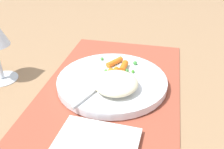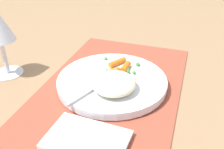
# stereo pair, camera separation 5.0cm
# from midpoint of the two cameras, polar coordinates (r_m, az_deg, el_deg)

# --- Properties ---
(ground_plane) EXTENTS (2.40, 2.40, 0.00)m
(ground_plane) POSITION_cam_midpoint_polar(r_m,az_deg,el_deg) (0.59, 2.44, -2.78)
(ground_plane) COLOR #997551
(placemat) EXTENTS (0.47, 0.30, 0.01)m
(placemat) POSITION_cam_midpoint_polar(r_m,az_deg,el_deg) (0.59, 2.45, -2.54)
(placemat) COLOR #9E4733
(placemat) RESTS_ON ground_plane
(plate) EXTENTS (0.25, 0.25, 0.02)m
(plate) POSITION_cam_midpoint_polar(r_m,az_deg,el_deg) (0.58, 2.47, -1.61)
(plate) COLOR white
(plate) RESTS_ON placemat
(rice_mound) EXTENTS (0.09, 0.09, 0.03)m
(rice_mound) POSITION_cam_midpoint_polar(r_m,az_deg,el_deg) (0.53, 3.09, -2.00)
(rice_mound) COLOR beige
(rice_mound) RESTS_ON plate
(carrot_portion) EXTENTS (0.10, 0.05, 0.02)m
(carrot_portion) POSITION_cam_midpoint_polar(r_m,az_deg,el_deg) (0.60, 3.67, 1.32)
(carrot_portion) COLOR orange
(carrot_portion) RESTS_ON plate
(pea_scatter) EXTENTS (0.06, 0.09, 0.01)m
(pea_scatter) POSITION_cam_midpoint_polar(r_m,az_deg,el_deg) (0.61, 5.06, 1.54)
(pea_scatter) COLOR #4E9B3F
(pea_scatter) RESTS_ON plate
(fork) EXTENTS (0.18, 0.08, 0.01)m
(fork) POSITION_cam_midpoint_polar(r_m,az_deg,el_deg) (0.56, 1.26, -1.48)
(fork) COLOR #B8B8B8
(fork) RESTS_ON plate
(napkin) EXTENTS (0.10, 0.14, 0.01)m
(napkin) POSITION_cam_midpoint_polar(r_m,az_deg,el_deg) (0.45, -2.35, -14.30)
(napkin) COLOR white
(napkin) RESTS_ON placemat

